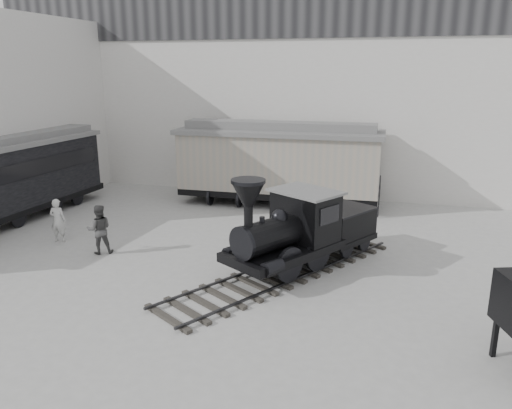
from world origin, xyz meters
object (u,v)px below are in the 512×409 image
(boxcar, at_px, (279,162))
(visitor_b, at_px, (99,229))
(visitor_a, at_px, (58,220))
(locomotive, at_px, (298,234))

(boxcar, distance_m, visitor_b, 9.78)
(boxcar, relative_size, visitor_a, 5.81)
(locomotive, xyz_separation_m, boxcar, (-2.57, 7.95, 0.91))
(visitor_b, bearing_deg, locomotive, 153.09)
(boxcar, distance_m, visitor_a, 10.55)
(locomotive, relative_size, boxcar, 0.91)
(boxcar, xyz_separation_m, visitor_b, (-4.69, -8.49, -1.23))
(locomotive, height_order, visitor_b, locomotive)
(boxcar, bearing_deg, visitor_b, -120.51)
(boxcar, xyz_separation_m, visitor_a, (-6.97, -7.82, -1.28))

